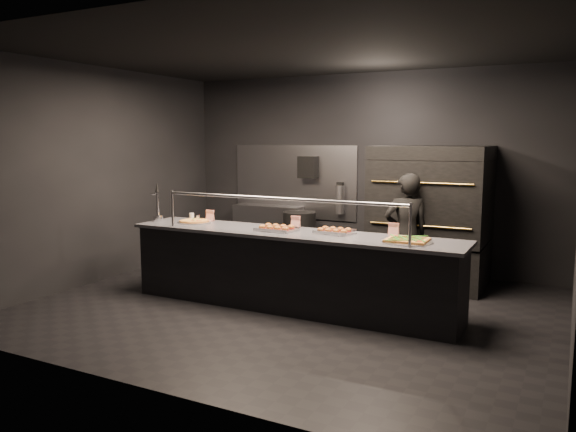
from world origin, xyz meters
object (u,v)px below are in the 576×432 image
at_px(slider_tray_a, 277,228).
at_px(slider_tray_b, 334,231).
at_px(service_counter, 291,270).
at_px(square_pizza, 407,240).
at_px(fire_extinguisher, 340,199).
at_px(towel_dispenser, 308,167).
at_px(pizza_oven, 431,215).
at_px(round_pizza, 194,221).
at_px(prep_shelf, 268,232).
at_px(beer_tap, 158,210).
at_px(worker, 406,235).
at_px(trash_bin, 299,239).

distance_m(slider_tray_a, slider_tray_b, 0.70).
height_order(service_counter, square_pizza, service_counter).
relative_size(fire_extinguisher, square_pizza, 0.93).
distance_m(service_counter, towel_dispenser, 2.78).
bearing_deg(service_counter, fire_extinguisher, 98.30).
bearing_deg(pizza_oven, round_pizza, -145.50).
relative_size(prep_shelf, towel_dispenser, 3.43).
xyz_separation_m(pizza_oven, towel_dispenser, (-2.10, 0.49, 0.58)).
bearing_deg(service_counter, beer_tap, -178.55).
height_order(slider_tray_b, worker, worker).
height_order(beer_tap, slider_tray_a, beer_tap).
xyz_separation_m(prep_shelf, trash_bin, (0.70, -0.25, -0.02)).
xyz_separation_m(square_pizza, trash_bin, (-2.30, 2.10, -0.51)).
height_order(service_counter, prep_shelf, service_counter).
distance_m(beer_tap, worker, 3.26).
bearing_deg(towel_dispenser, slider_tray_a, -73.37).
bearing_deg(prep_shelf, slider_tray_a, -58.65).
height_order(slider_tray_b, square_pizza, slider_tray_b).
relative_size(prep_shelf, slider_tray_a, 2.44).
xyz_separation_m(round_pizza, worker, (2.51, 1.08, -0.15)).
bearing_deg(slider_tray_a, beer_tap, -178.45).
bearing_deg(slider_tray_b, square_pizza, -10.26).
xyz_separation_m(slider_tray_a, slider_tray_b, (0.69, 0.14, -0.00)).
relative_size(trash_bin, worker, 0.54).
bearing_deg(prep_shelf, towel_dispenser, 5.71).
bearing_deg(worker, prep_shelf, -55.20).
relative_size(service_counter, beer_tap, 7.86).
xyz_separation_m(fire_extinguisher, worker, (1.41, -1.24, -0.27)).
xyz_separation_m(prep_shelf, worker, (2.66, -1.16, 0.34)).
bearing_deg(beer_tap, service_counter, 1.45).
xyz_separation_m(pizza_oven, trash_bin, (-2.10, 0.17, -0.54)).
distance_m(service_counter, square_pizza, 1.48).
distance_m(beer_tap, square_pizza, 3.35).
bearing_deg(trash_bin, prep_shelf, 160.40).
height_order(prep_shelf, worker, worker).
bearing_deg(round_pizza, beer_tap, -165.58).
bearing_deg(worker, slider_tray_a, 11.29).
distance_m(towel_dispenser, round_pizza, 2.45).
height_order(pizza_oven, beer_tap, pizza_oven).
bearing_deg(pizza_oven, fire_extinguisher, 162.11).
xyz_separation_m(fire_extinguisher, slider_tray_a, (0.16, -2.40, -0.11)).
relative_size(service_counter, trash_bin, 4.77).
relative_size(prep_shelf, trash_bin, 1.40).
bearing_deg(slider_tray_b, worker, 61.21).
bearing_deg(slider_tray_a, fire_extinguisher, 93.92).
height_order(pizza_oven, fire_extinguisher, pizza_oven).
bearing_deg(pizza_oven, slider_tray_a, -126.07).
bearing_deg(fire_extinguisher, pizza_oven, -17.89).
xyz_separation_m(fire_extinguisher, round_pizza, (-1.10, -2.32, -0.12)).
distance_m(pizza_oven, trash_bin, 2.17).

